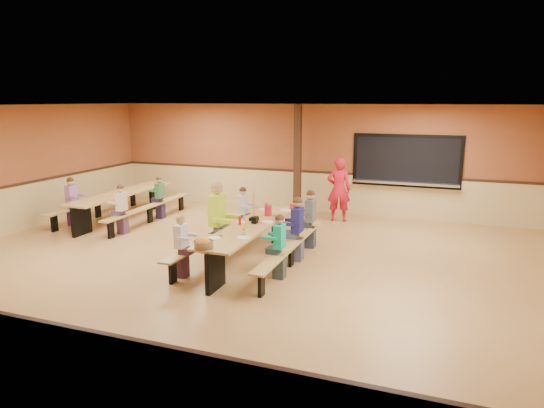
% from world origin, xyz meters
% --- Properties ---
extents(ground, '(12.00, 12.00, 0.00)m').
position_xyz_m(ground, '(0.00, 0.00, 0.00)').
color(ground, olive).
rests_on(ground, ground).
extents(room_envelope, '(12.04, 10.04, 3.02)m').
position_xyz_m(room_envelope, '(0.00, 0.00, 0.69)').
color(room_envelope, brown).
rests_on(room_envelope, ground).
extents(kitchen_pass_through, '(2.78, 0.28, 1.38)m').
position_xyz_m(kitchen_pass_through, '(2.60, 4.96, 1.49)').
color(kitchen_pass_through, black).
rests_on(kitchen_pass_through, ground).
extents(structural_post, '(0.18, 0.18, 3.00)m').
position_xyz_m(structural_post, '(-0.20, 4.40, 1.50)').
color(structural_post, black).
rests_on(structural_post, ground).
extents(cafeteria_table_main, '(1.91, 3.70, 0.74)m').
position_xyz_m(cafeteria_table_main, '(0.14, 0.32, 0.53)').
color(cafeteria_table_main, '#B08846').
rests_on(cafeteria_table_main, ground).
extents(cafeteria_table_second, '(1.91, 3.70, 0.74)m').
position_xyz_m(cafeteria_table_second, '(-4.33, 2.25, 0.53)').
color(cafeteria_table_second, '#B08846').
rests_on(cafeteria_table_second, ground).
extents(seated_child_white_left, '(0.33, 0.27, 1.13)m').
position_xyz_m(seated_child_white_left, '(-0.69, -0.91, 0.57)').
color(seated_child_white_left, silver).
rests_on(seated_child_white_left, ground).
extents(seated_adult_yellow, '(0.51, 0.41, 1.49)m').
position_xyz_m(seated_adult_yellow, '(-0.69, 0.52, 0.75)').
color(seated_adult_yellow, '#C4EC28').
rests_on(seated_adult_yellow, ground).
extents(seated_child_grey_left, '(0.35, 0.28, 1.16)m').
position_xyz_m(seated_child_grey_left, '(-0.69, 1.82, 0.58)').
color(seated_child_grey_left, silver).
rests_on(seated_child_grey_left, ground).
extents(seated_child_teal_right, '(0.34, 0.28, 1.15)m').
position_xyz_m(seated_child_teal_right, '(0.96, -0.36, 0.57)').
color(seated_child_teal_right, '#10AE81').
rests_on(seated_child_teal_right, ground).
extents(seated_child_navy_right, '(0.39, 0.32, 1.25)m').
position_xyz_m(seated_child_navy_right, '(0.96, 0.69, 0.63)').
color(seated_child_navy_right, '#191851').
rests_on(seated_child_navy_right, ground).
extents(seated_child_char_right, '(0.38, 0.31, 1.23)m').
position_xyz_m(seated_child_char_right, '(0.96, 1.62, 0.61)').
color(seated_child_char_right, '#4A4D53').
rests_on(seated_child_char_right, ground).
extents(seated_child_purple_sec, '(0.37, 0.30, 1.20)m').
position_xyz_m(seated_child_purple_sec, '(-5.16, 1.34, 0.60)').
color(seated_child_purple_sec, '#9969A0').
rests_on(seated_child_purple_sec, ground).
extents(seated_child_green_sec, '(0.32, 0.27, 1.12)m').
position_xyz_m(seated_child_green_sec, '(-3.51, 2.74, 0.56)').
color(seated_child_green_sec, '#397343').
rests_on(seated_child_green_sec, ground).
extents(seated_child_tan_sec, '(0.34, 0.28, 1.16)m').
position_xyz_m(seated_child_tan_sec, '(-3.51, 1.14, 0.58)').
color(seated_child_tan_sec, beige).
rests_on(seated_child_tan_sec, ground).
extents(standing_woman, '(0.67, 0.50, 1.67)m').
position_xyz_m(standing_woman, '(1.01, 4.11, 0.84)').
color(standing_woman, red).
rests_on(standing_woman, ground).
extents(punch_pitcher, '(0.16, 0.16, 0.22)m').
position_xyz_m(punch_pitcher, '(0.18, 1.15, 0.85)').
color(punch_pitcher, red).
rests_on(punch_pitcher, cafeteria_table_main).
extents(chip_bowl, '(0.32, 0.32, 0.15)m').
position_xyz_m(chip_bowl, '(-0.01, -1.33, 0.81)').
color(chip_bowl, orange).
rests_on(chip_bowl, cafeteria_table_main).
extents(napkin_dispenser, '(0.10, 0.14, 0.13)m').
position_xyz_m(napkin_dispenser, '(0.16, 0.46, 0.80)').
color(napkin_dispenser, black).
rests_on(napkin_dispenser, cafeteria_table_main).
extents(condiment_mustard, '(0.06, 0.06, 0.17)m').
position_xyz_m(condiment_mustard, '(0.15, 0.08, 0.82)').
color(condiment_mustard, yellow).
rests_on(condiment_mustard, cafeteria_table_main).
extents(condiment_ketchup, '(0.06, 0.06, 0.17)m').
position_xyz_m(condiment_ketchup, '(-0.07, 0.25, 0.82)').
color(condiment_ketchup, '#B2140F').
rests_on(condiment_ketchup, cafeteria_table_main).
extents(table_paddle, '(0.16, 0.16, 0.56)m').
position_xyz_m(table_paddle, '(0.06, 0.67, 0.88)').
color(table_paddle, black).
rests_on(table_paddle, cafeteria_table_main).
extents(place_settings, '(0.65, 3.30, 0.11)m').
position_xyz_m(place_settings, '(0.14, 0.32, 0.80)').
color(place_settings, beige).
rests_on(place_settings, cafeteria_table_main).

